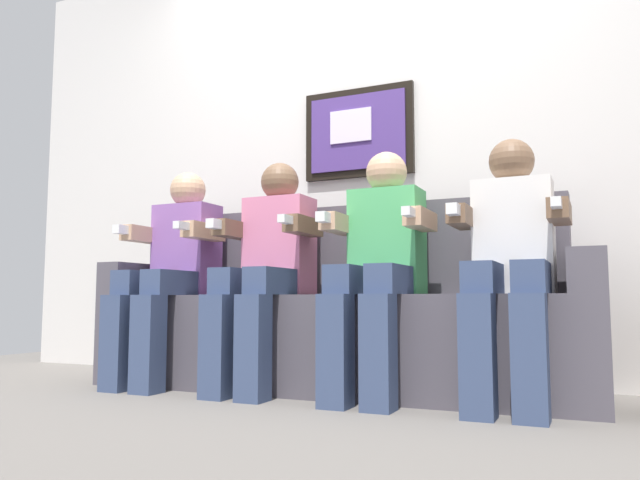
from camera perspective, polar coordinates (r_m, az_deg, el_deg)
The scene contains 7 objects.
ground_plane at distance 2.72m, azimuth -1.34°, elevation -14.53°, with size 6.22×6.22×0.00m, color #66605B.
back_wall_assembly at distance 3.51m, azimuth 4.18°, elevation 8.92°, with size 4.78×0.10×2.60m.
couch at distance 2.99m, azimuth 1.41°, elevation -7.72°, with size 2.38×0.58×0.90m.
person_leftmost at distance 3.27m, azimuth -13.45°, elevation -2.24°, with size 0.46×0.56×1.11m.
person_left_center at distance 2.97m, azimuth -4.86°, elevation -2.04°, with size 0.46×0.56×1.11m.
person_right_center at distance 2.74m, azimuth 5.42°, elevation -1.74°, with size 0.46×0.56×1.11m.
person_rightmost at distance 2.61m, azimuth 17.11°, elevation -1.33°, with size 0.46×0.56×1.11m.
Camera 1 is at (1.16, -2.42, 0.42)m, focal length 34.83 mm.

